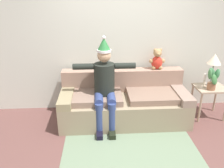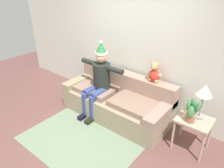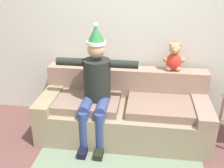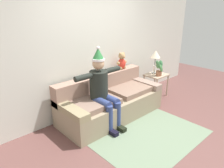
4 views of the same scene
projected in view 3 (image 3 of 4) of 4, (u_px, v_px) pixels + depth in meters
back_wall at (129, 26)px, 3.64m from camera, size 7.00×0.10×2.70m
couch at (124, 111)px, 3.58m from camera, size 2.19×0.92×0.83m
person_seated at (96, 85)px, 3.29m from camera, size 1.02×0.77×1.51m
teddy_bear at (174, 58)px, 3.48m from camera, size 0.29×0.17×0.38m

